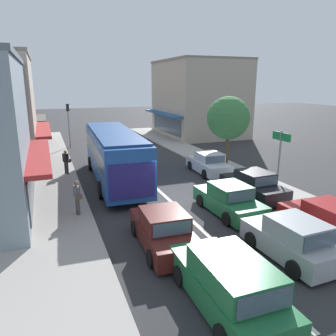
# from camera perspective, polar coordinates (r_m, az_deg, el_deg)

# --- Properties ---
(ground_plane) EXTENTS (140.00, 140.00, 0.00)m
(ground_plane) POSITION_cam_1_polar(r_m,az_deg,el_deg) (17.33, 0.72, -6.04)
(ground_plane) COLOR #2D2D30
(lane_centre_line) EXTENTS (0.20, 28.00, 0.01)m
(lane_centre_line) POSITION_cam_1_polar(r_m,az_deg,el_deg) (20.91, -3.28, -2.40)
(lane_centre_line) COLOR silver
(lane_centre_line) RESTS_ON ground
(sidewalk_left) EXTENTS (5.20, 44.00, 0.14)m
(sidewalk_left) POSITION_cam_1_polar(r_m,az_deg,el_deg) (21.96, -22.12, -2.47)
(sidewalk_left) COLOR #A39E96
(sidewalk_left) RESTS_ON ground
(kerb_right) EXTENTS (2.80, 44.00, 0.12)m
(kerb_right) POSITION_cam_1_polar(r_m,az_deg,el_deg) (25.07, 8.95, 0.46)
(kerb_right) COLOR #A39E96
(kerb_right) RESTS_ON ground
(building_right_far) EXTENTS (9.25, 11.00, 8.71)m
(building_right_far) POSITION_cam_1_polar(r_m,az_deg,el_deg) (39.91, 5.33, 12.01)
(building_right_far) COLOR #B2A38E
(building_right_far) RESTS_ON ground
(city_bus) EXTENTS (3.10, 10.96, 3.23)m
(city_bus) POSITION_cam_1_polar(r_m,az_deg,el_deg) (20.81, -9.36, 2.68)
(city_bus) COLOR #1E4C99
(city_bus) RESTS_ON ground
(wagon_adjacent_lane_lead) EXTENTS (1.96, 4.51, 1.58)m
(wagon_adjacent_lane_lead) POSITION_cam_1_polar(r_m,az_deg,el_deg) (9.70, 10.52, -19.23)
(wagon_adjacent_lane_lead) COLOR #1E6638
(wagon_adjacent_lane_lead) RESTS_ON ground
(hatchback_behind_bus_near) EXTENTS (1.94, 3.77, 1.54)m
(hatchback_behind_bus_near) POSITION_cam_1_polar(r_m,az_deg,el_deg) (12.68, 20.73, -11.63)
(hatchback_behind_bus_near) COLOR #9EA3A8
(hatchback_behind_bus_near) RESTS_ON ground
(sedan_queue_gap_filler) EXTENTS (1.97, 4.24, 1.47)m
(sedan_queue_gap_filler) POSITION_cam_1_polar(r_m,az_deg,el_deg) (16.05, 10.55, -5.50)
(sedan_queue_gap_filler) COLOR #1E6638
(sedan_queue_gap_filler) RESTS_ON ground
(sedan_queue_far_back) EXTENTS (2.03, 4.27, 1.47)m
(sedan_queue_far_back) POSITION_cam_1_polar(r_m,az_deg,el_deg) (12.69, -0.75, -10.82)
(sedan_queue_far_back) COLOR #561E19
(sedan_queue_far_back) RESTS_ON ground
(parked_sedan_kerb_front) EXTENTS (1.96, 4.23, 1.47)m
(parked_sedan_kerb_front) POSITION_cam_1_polar(r_m,az_deg,el_deg) (14.91, 26.26, -8.42)
(parked_sedan_kerb_front) COLOR maroon
(parked_sedan_kerb_front) RESTS_ON ground
(parked_sedan_kerb_second) EXTENTS (2.02, 4.26, 1.47)m
(parked_sedan_kerb_second) POSITION_cam_1_polar(r_m,az_deg,el_deg) (18.59, 14.66, -2.93)
(parked_sedan_kerb_second) COLOR black
(parked_sedan_kerb_second) RESTS_ON ground
(parked_sedan_kerb_third) EXTENTS (2.02, 4.26, 1.47)m
(parked_sedan_kerb_third) POSITION_cam_1_polar(r_m,az_deg,el_deg) (22.94, 7.10, 0.75)
(parked_sedan_kerb_third) COLOR silver
(parked_sedan_kerb_third) RESTS_ON ground
(traffic_light_downstreet) EXTENTS (0.33, 0.24, 4.20)m
(traffic_light_downstreet) POSITION_cam_1_polar(r_m,az_deg,el_deg) (32.94, -16.97, 8.31)
(traffic_light_downstreet) COLOR gray
(traffic_light_downstreet) RESTS_ON ground
(directional_road_sign) EXTENTS (0.10, 1.40, 3.60)m
(directional_road_sign) POSITION_cam_1_polar(r_m,az_deg,el_deg) (18.95, 18.99, 3.36)
(directional_road_sign) COLOR gray
(directional_road_sign) RESTS_ON ground
(street_tree_right) EXTENTS (3.06, 3.06, 5.23)m
(street_tree_right) POSITION_cam_1_polar(r_m,az_deg,el_deg) (23.92, 10.46, 8.55)
(street_tree_right) COLOR brown
(street_tree_right) RESTS_ON ground
(pedestrian_with_handbag_near) EXTENTS (0.36, 0.65, 1.63)m
(pedestrian_with_handbag_near) POSITION_cam_1_polar(r_m,az_deg,el_deg) (15.74, -15.57, -4.64)
(pedestrian_with_handbag_near) COLOR #4C4742
(pedestrian_with_handbag_near) RESTS_ON sidewalk_left
(pedestrian_browsing_midblock) EXTENTS (0.54, 0.57, 1.63)m
(pedestrian_browsing_midblock) POSITION_cam_1_polar(r_m,az_deg,el_deg) (22.98, -17.34, 1.25)
(pedestrian_browsing_midblock) COLOR #333338
(pedestrian_browsing_midblock) RESTS_ON sidewalk_left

